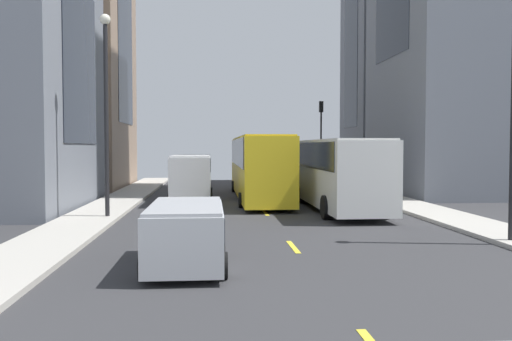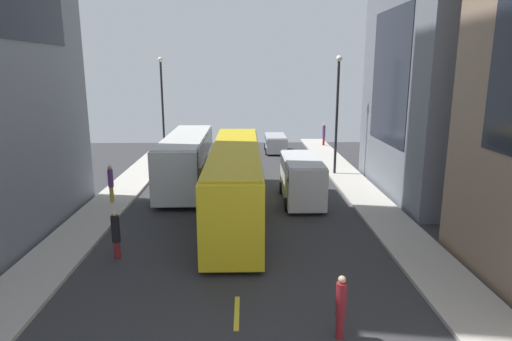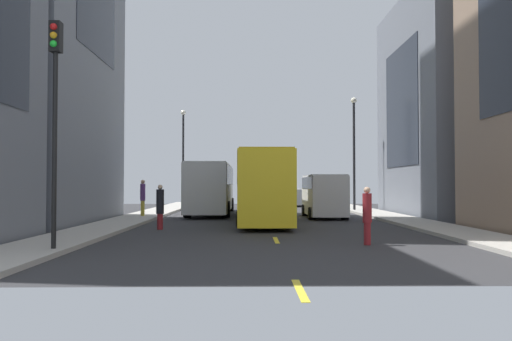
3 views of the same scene
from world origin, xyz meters
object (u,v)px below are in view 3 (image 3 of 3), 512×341
pedestrian_crossing_near (341,191)px  city_bus_white (211,184)px  pedestrian_crossing_mid (160,206)px  streetcar_yellow (262,182)px  pedestrian_walking_far (143,196)px  delivery_van_white (324,193)px  traffic_light_near_corner (55,92)px  pedestrian_waiting_curb (367,214)px  car_silver_0 (293,196)px

pedestrian_crossing_near → city_bus_white: bearing=70.0°
city_bus_white → pedestrian_crossing_mid: (-1.41, -11.36, -0.95)m
streetcar_yellow → pedestrian_walking_far: size_ratio=7.00×
streetcar_yellow → pedestrian_crossing_near: streetcar_yellow is taller
delivery_van_white → pedestrian_crossing_mid: size_ratio=2.76×
city_bus_white → delivery_van_white: (7.08, -3.69, -0.49)m
delivery_van_white → pedestrian_crossing_mid: delivery_van_white is taller
traffic_light_near_corner → city_bus_white: bearing=80.7°
city_bus_white → pedestrian_walking_far: city_bus_white is taller
city_bus_white → pedestrian_crossing_mid: bearing=-97.1°
delivery_van_white → pedestrian_walking_far: bearing=-178.0°
pedestrian_walking_far → delivery_van_white: bearing=44.5°
delivery_van_white → traffic_light_near_corner: 18.69m
pedestrian_walking_far → traffic_light_near_corner: traffic_light_near_corner is taller
pedestrian_waiting_curb → pedestrian_crossing_mid: 9.76m
pedestrian_crossing_near → traffic_light_near_corner: 37.07m
pedestrian_walking_far → pedestrian_crossing_near: (15.36, 18.89, 0.01)m
city_bus_white → car_silver_0: city_bus_white is taller
delivery_van_white → traffic_light_near_corner: (-10.20, -15.33, 3.20)m
pedestrian_crossing_near → pedestrian_waiting_curb: bearing=99.0°
pedestrian_crossing_near → pedestrian_crossing_mid: pedestrian_crossing_near is taller
pedestrian_crossing_near → pedestrian_crossing_mid: size_ratio=1.08×
delivery_van_white → pedestrian_waiting_curb: delivery_van_white is taller
pedestrian_waiting_curb → pedestrian_crossing_mid: (-7.92, 5.70, 0.02)m
pedestrian_crossing_near → pedestrian_waiting_curb: 32.30m
car_silver_0 → traffic_light_near_corner: (-9.75, -31.02, 3.78)m
streetcar_yellow → traffic_light_near_corner: bearing=-115.9°
delivery_van_white → pedestrian_walking_far: 10.85m
pedestrian_crossing_mid → city_bus_white: bearing=99.9°
traffic_light_near_corner → pedestrian_crossing_mid: bearing=77.4°
car_silver_0 → pedestrian_crossing_near: (4.97, 2.83, 0.39)m
car_silver_0 → delivery_van_white: bearing=-88.4°
car_silver_0 → traffic_light_near_corner: bearing=-107.5°
city_bus_white → pedestrian_crossing_mid: size_ratio=5.53×
car_silver_0 → pedestrian_crossing_near: size_ratio=1.93×
city_bus_white → pedestrian_waiting_curb: size_ratio=5.74×
car_silver_0 → traffic_light_near_corner: size_ratio=0.63×
pedestrian_waiting_curb → traffic_light_near_corner: 10.50m
car_silver_0 → pedestrian_crossing_mid: (-8.04, -23.36, 0.12)m
city_bus_white → pedestrian_walking_far: bearing=-132.8°
traffic_light_near_corner → delivery_van_white: bearing=56.4°
city_bus_white → car_silver_0: size_ratio=2.66×
pedestrian_crossing_near → pedestrian_waiting_curb: pedestrian_crossing_near is taller
streetcar_yellow → car_silver_0: streetcar_yellow is taller
pedestrian_crossing_mid → pedestrian_walking_far: bearing=124.8°
pedestrian_walking_far → pedestrian_crossing_mid: bearing=-29.6°
pedestrian_waiting_curb → traffic_light_near_corner: size_ratio=0.29×
pedestrian_crossing_mid → traffic_light_near_corner: traffic_light_near_corner is taller
city_bus_white → traffic_light_near_corner: size_ratio=1.67×
pedestrian_crossing_near → traffic_light_near_corner: traffic_light_near_corner is taller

